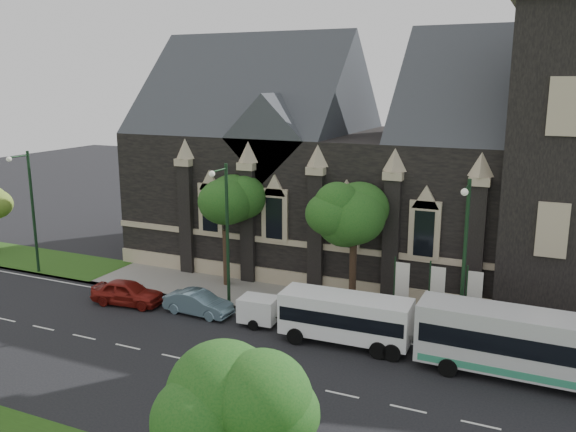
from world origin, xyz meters
The scene contains 17 objects.
ground centered at (0.00, 0.00, 0.00)m, with size 160.00×160.00×0.00m, color black.
sidewalk centered at (0.00, 9.50, 0.07)m, with size 80.00×5.00×0.15m, color gray.
museum centered at (5.12, 18.78, 8.17)m, with size 40.00×17.70×29.90m.
tree_park_east centered at (6.18, -9.32, 4.62)m, with size 3.40×3.40×6.28m.
tree_walk_right centered at (3.21, 10.71, 5.82)m, with size 4.08×4.08×7.80m.
tree_walk_left centered at (-5.80, 10.70, 5.73)m, with size 3.91×3.91×7.64m.
street_lamp_near centered at (10.00, 7.09, 5.11)m, with size 0.36×1.88×9.00m.
street_lamp_mid centered at (-4.00, 7.09, 5.11)m, with size 0.36×1.88×9.00m.
street_lamp_far centered at (-20.00, 7.09, 5.11)m, with size 0.36×1.88×9.00m.
banner_flag_left centered at (6.29, 9.00, 2.38)m, with size 0.90×0.10×4.00m.
banner_flag_center centered at (8.29, 9.00, 2.38)m, with size 0.90×0.10×4.00m.
banner_flag_right centered at (10.29, 9.00, 2.38)m, with size 0.90×0.10×4.00m.
tour_coach centered at (14.02, 4.78, 1.80)m, with size 11.33×2.75×3.30m.
shuttle_bus centered at (4.40, 5.13, 1.56)m, with size 7.02×2.67×2.68m.
box_trailer centered at (-0.99, 5.48, 0.94)m, with size 3.14×1.85×1.65m.
sedan centered at (-5.04, 5.43, 0.71)m, with size 1.51×4.32×1.42m, color slate.
car_far_red centered at (-10.00, 5.00, 0.78)m, with size 1.85×4.61×1.57m, color maroon.
Camera 1 is at (13.78, -23.22, 13.75)m, focal length 37.18 mm.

